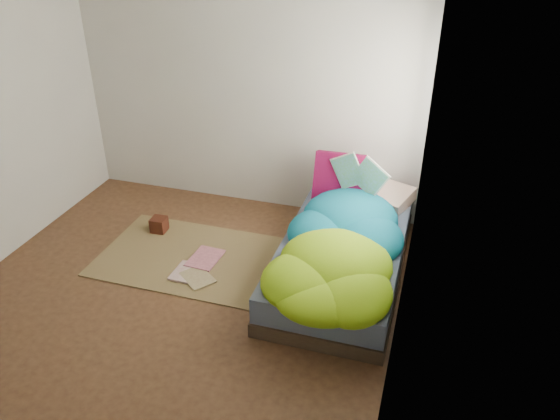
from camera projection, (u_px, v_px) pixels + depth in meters
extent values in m
cube|color=#452A1A|center=(177.00, 297.00, 4.47)|extent=(3.50, 3.50, 0.00)
cube|color=silver|center=(246.00, 82.00, 5.29)|extent=(3.50, 0.04, 2.60)
cube|color=silver|center=(413.00, 183.00, 3.38)|extent=(0.04, 3.50, 2.60)
cube|color=white|center=(424.00, 120.00, 4.09)|extent=(0.01, 1.00, 1.20)
cube|color=#33231C|center=(341.00, 267.00, 4.73)|extent=(1.00, 2.00, 0.12)
cube|color=#485774|center=(343.00, 251.00, 4.65)|extent=(0.98, 1.96, 0.22)
cube|color=brown|center=(190.00, 257.00, 4.97)|extent=(1.60, 1.10, 0.01)
cube|color=beige|center=(381.00, 194.00, 5.18)|extent=(0.66, 0.54, 0.13)
cube|color=#55051E|center=(340.00, 178.00, 5.08)|extent=(0.48, 0.16, 0.47)
cube|color=#3A170D|center=(159.00, 225.00, 5.31)|extent=(0.15, 0.15, 0.14)
imported|color=silver|center=(175.00, 270.00, 4.76)|extent=(0.22, 0.30, 0.02)
imported|color=#D0788E|center=(192.00, 256.00, 4.93)|extent=(0.27, 0.36, 0.03)
imported|color=tan|center=(186.00, 282.00, 4.60)|extent=(0.37, 0.35, 0.02)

